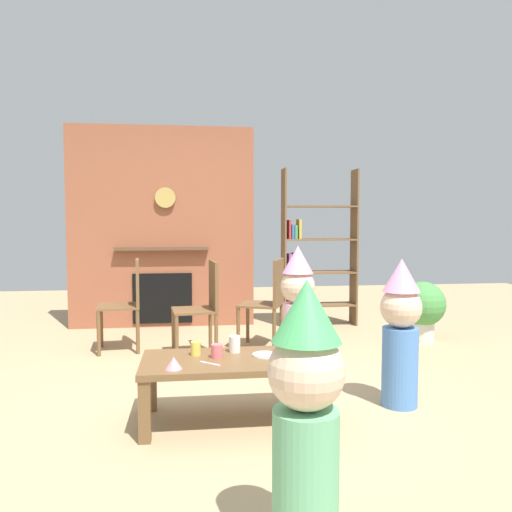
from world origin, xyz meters
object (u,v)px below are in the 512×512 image
Objects in this scene: paper_plate_rear at (301,356)px; birthday_cake_slice at (174,363)px; paper_cup_near_left at (235,344)px; paper_cup_near_right at (196,349)px; dining_chair_middle at (204,302)px; child_by_the_chairs at (298,304)px; child_in_pink at (401,329)px; dining_chair_right at (269,298)px; paper_plate_front at (265,355)px; child_with_cone_hat at (306,412)px; bookshelf at (312,255)px; dining_chair_left at (128,299)px; paper_cup_center at (217,351)px; coffee_table at (232,368)px; potted_plant_tall at (423,307)px.

paper_plate_rear is 2.02× the size of birthday_cake_slice.
paper_cup_near_left reaches higher than paper_cup_near_right.
child_by_the_chairs is at bearing 140.18° from dining_chair_middle.
child_in_pink is 1.81m from dining_chair_right.
paper_plate_rear is 1.14m from child_by_the_chairs.
child_with_cone_hat is (-0.04, -1.39, 0.15)m from paper_plate_front.
bookshelf is 17.44× the size of paper_cup_near_left.
paper_plate_rear is 1.74m from dining_chair_middle.
paper_plate_rear is 2.36m from dining_chair_left.
paper_cup_near_left reaches higher than paper_plate_rear.
dining_chair_middle is at bearing -92.46° from child_by_the_chairs.
paper_cup_near_right is 0.10× the size of dining_chair_left.
paper_cup_near_left is 0.18m from paper_cup_center.
dining_chair_right reaches higher than birthday_cake_slice.
coffee_table is at bearing 27.43° from birthday_cake_slice.
birthday_cake_slice is 0.11× the size of dining_chair_right.
child_by_the_chairs is 1.19× the size of dining_chair_left.
dining_chair_middle is (-1.31, 1.48, -0.03)m from child_in_pink.
potted_plant_tall is at bearing -46.27° from bookshelf.
coffee_table is 1.38m from child_with_cone_hat.
dining_chair_right is at bearing -13.51° from child_with_cone_hat.
paper_cup_center is at bearing 106.58° from dining_chair_left.
bookshelf is at bearing 67.20° from coffee_table.
dining_chair_middle is (-0.36, 1.57, 0.10)m from paper_plate_front.
child_in_pink reaches higher than paper_plate_front.
paper_cup_center is at bearing 163.43° from coffee_table.
child_in_pink is at bearing 4.47° from paper_cup_center.
paper_cup_near_right is (-0.26, -0.05, -0.01)m from paper_cup_near_left.
paper_plate_rear is 0.20× the size of child_in_pink.
child_in_pink is (1.27, 0.10, 0.09)m from paper_cup_center.
child_with_cone_hat is 1.19× the size of dining_chair_left.
child_with_cone_hat reaches higher than dining_chair_left.
paper_cup_center is at bearing 92.30° from dining_chair_right.
dining_chair_middle is (0.73, -0.32, 0.00)m from dining_chair_left.
paper_cup_near_left is 0.66× the size of paper_plate_front.
child_in_pink is 0.96× the size of child_by_the_chairs.
paper_plate_front is 2.19m from dining_chair_left.
paper_plate_rear is 0.19× the size of child_with_cone_hat.
paper_cup_near_left is at bearing 90.12° from dining_chair_middle.
paper_cup_near_right is 0.08× the size of child_by_the_chairs.
dining_chair_right is at bearing 74.10° from coffee_table.
paper_cup_near_right is at bearing -169.82° from paper_cup_near_left.
paper_plate_front is at bearing 9.90° from coffee_table.
paper_cup_center is 1.27m from child_in_pink.
child_with_cone_hat is (-0.27, -1.32, 0.15)m from paper_plate_rear.
paper_plate_front is at bearing 1.70° from paper_cup_center.
potted_plant_tall is (3.04, -0.04, -0.14)m from dining_chair_left.
paper_cup_center is 0.08× the size of child_with_cone_hat.
paper_cup_near_left is 1.99m from dining_chair_left.
paper_cup_near_right is at bearing 8.16° from child_with_cone_hat.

